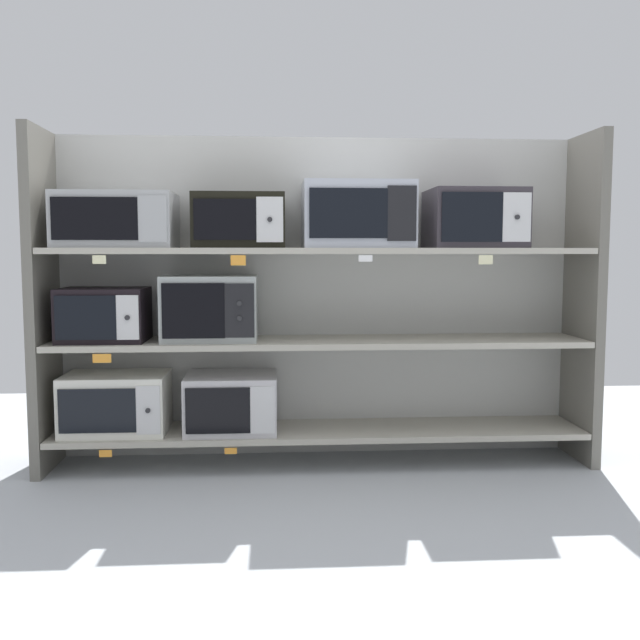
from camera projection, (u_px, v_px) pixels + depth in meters
name	position (u px, v px, depth m)	size (l,w,h in m)	color
ground	(337.00, 542.00, 2.74)	(6.72, 6.00, 0.02)	#B2B7BC
back_panel	(317.00, 297.00, 3.88)	(2.92, 0.04, 1.71)	#B2B2AD
upright_left	(43.00, 302.00, 3.56)	(0.05, 0.43, 1.71)	#68645B
upright_right	(584.00, 299.00, 3.74)	(0.05, 0.43, 1.71)	#68645B
shelf_0	(320.00, 431.00, 3.72)	(2.72, 0.43, 0.03)	#ADA899
microwave_0	(116.00, 403.00, 3.63)	(0.52, 0.37, 0.30)	silver
microwave_1	(232.00, 402.00, 3.67)	(0.46, 0.39, 0.29)	#BDBABD
price_tag_0	(106.00, 454.00, 3.43)	(0.06, 0.00, 0.03)	orange
price_tag_1	(231.00, 451.00, 3.47)	(0.06, 0.00, 0.03)	orange
shelf_1	(320.00, 342.00, 3.67)	(2.72, 0.43, 0.03)	#ADA899
microwave_2	(104.00, 315.00, 3.58)	(0.42, 0.35, 0.27)	black
microwave_3	(210.00, 308.00, 3.61)	(0.47, 0.35, 0.33)	#9FA5A3
price_tag_2	(102.00, 358.00, 3.39)	(0.09, 0.00, 0.04)	orange
shelf_2	(320.00, 251.00, 3.63)	(2.72, 0.43, 0.03)	#ADA899
microwave_4	(117.00, 220.00, 3.54)	(0.57, 0.39, 0.27)	#A2A4A5
microwave_5	(239.00, 221.00, 3.58)	(0.45, 0.36, 0.27)	black
microwave_6	(357.00, 215.00, 3.62)	(0.55, 0.39, 0.33)	#B1B7C3
microwave_7	(474.00, 219.00, 3.66)	(0.47, 0.40, 0.30)	#332E34
price_tag_3	(99.00, 260.00, 3.35)	(0.06, 0.00, 0.04)	beige
price_tag_4	(238.00, 260.00, 3.39)	(0.07, 0.00, 0.05)	orange
price_tag_5	(366.00, 258.00, 3.43)	(0.07, 0.00, 0.03)	white
price_tag_6	(486.00, 260.00, 3.47)	(0.07, 0.00, 0.04)	beige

